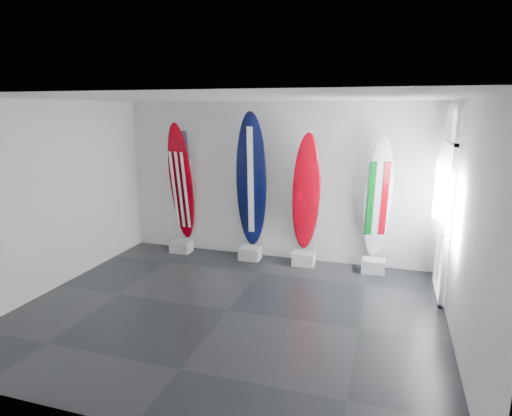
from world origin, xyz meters
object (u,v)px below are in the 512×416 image
(surfboard_navy, at_px, (251,181))
(surfboard_italy, at_px, (378,199))
(surfboard_swiss, at_px, (306,193))
(surfboard_usa, at_px, (181,182))

(surfboard_navy, height_order, surfboard_italy, surfboard_navy)
(surfboard_swiss, bearing_deg, surfboard_usa, 162.41)
(surfboard_usa, height_order, surfboard_italy, surfboard_usa)
(surfboard_usa, relative_size, surfboard_navy, 0.92)
(surfboard_swiss, bearing_deg, surfboard_italy, -17.59)
(surfboard_navy, xyz_separation_m, surfboard_italy, (2.32, 0.00, -0.20))
(surfboard_italy, bearing_deg, surfboard_navy, 164.36)
(surfboard_usa, xyz_separation_m, surfboard_swiss, (2.53, 0.00, -0.07))
(surfboard_usa, relative_size, surfboard_italy, 1.09)
(surfboard_usa, distance_m, surfboard_navy, 1.48)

